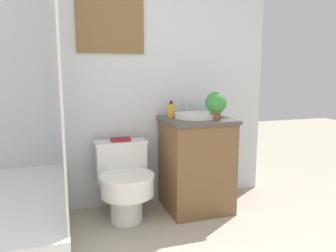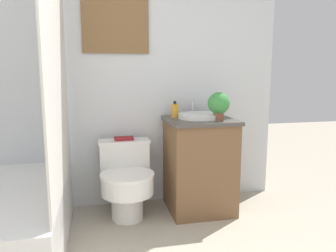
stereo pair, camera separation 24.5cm
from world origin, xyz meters
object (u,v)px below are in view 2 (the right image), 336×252
at_px(potted_plant, 219,104).
at_px(book_on_tank, 124,138).
at_px(soap_bottle, 175,110).
at_px(sink, 199,116).
at_px(toilet, 126,179).

relative_size(potted_plant, book_on_tank, 1.41).
xyz_separation_m(potted_plant, book_on_tank, (-0.73, 0.25, -0.29)).
height_order(soap_bottle, book_on_tank, soap_bottle).
xyz_separation_m(sink, book_on_tank, (-0.61, 0.12, -0.19)).
bearing_deg(soap_bottle, book_on_tank, 176.96).
bearing_deg(toilet, potted_plant, -8.08).
xyz_separation_m(toilet, potted_plant, (0.73, -0.10, 0.59)).
relative_size(toilet, potted_plant, 2.72).
bearing_deg(book_on_tank, toilet, -90.00).
height_order(toilet, sink, sink).
bearing_deg(potted_plant, sink, 131.86).
distance_m(sink, potted_plant, 0.20).
height_order(soap_bottle, potted_plant, potted_plant).
distance_m(toilet, sink, 0.78).
distance_m(sink, soap_bottle, 0.21).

